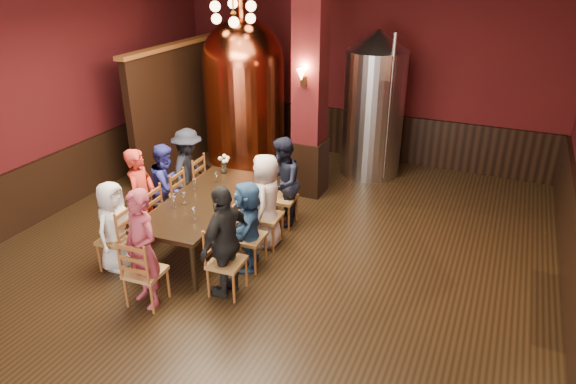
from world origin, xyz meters
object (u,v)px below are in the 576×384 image
at_px(person_0, 114,226).
at_px(rose_vase, 224,161).
at_px(person_2, 167,186).
at_px(steel_vessel, 374,104).
at_px(dining_table, 205,203).
at_px(person_1, 142,198).
at_px(copper_kettle, 244,93).

height_order(person_0, rose_vase, person_0).
xyz_separation_m(person_2, steel_vessel, (2.36, 3.49, 0.71)).
bearing_deg(dining_table, person_0, -130.36).
bearing_deg(person_1, person_2, -9.38).
xyz_separation_m(person_2, copper_kettle, (-0.08, 2.79, 0.84)).
bearing_deg(copper_kettle, steel_vessel, 15.92).
relative_size(person_0, person_2, 0.94).
bearing_deg(person_1, person_0, 170.62).
bearing_deg(person_0, rose_vase, -17.07).
height_order(dining_table, person_1, person_1).
xyz_separation_m(person_0, person_2, (-0.08, 1.33, 0.04)).
bearing_deg(person_2, rose_vase, -53.66).
relative_size(person_0, person_1, 0.85).
height_order(person_0, copper_kettle, copper_kettle).
bearing_deg(person_1, copper_kettle, -10.88).
relative_size(person_1, copper_kettle, 0.37).
bearing_deg(person_0, person_2, 1.49).
bearing_deg(copper_kettle, person_2, -88.28).
xyz_separation_m(dining_table, person_1, (-0.83, -0.38, 0.08)).
bearing_deg(copper_kettle, dining_table, -72.76).
bearing_deg(dining_table, person_1, -158.78).
bearing_deg(copper_kettle, rose_vase, -71.12).
height_order(person_2, copper_kettle, copper_kettle).
xyz_separation_m(person_0, person_1, (-0.04, 0.67, 0.12)).
height_order(person_0, steel_vessel, steel_vessel).
distance_m(person_2, copper_kettle, 2.92).
bearing_deg(person_1, steel_vessel, -42.12).
distance_m(dining_table, rose_vase, 1.05).
height_order(dining_table, rose_vase, rose_vase).
xyz_separation_m(person_1, rose_vase, (0.59, 1.37, 0.19)).
bearing_deg(steel_vessel, person_0, -115.27).
relative_size(person_2, copper_kettle, 0.33).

